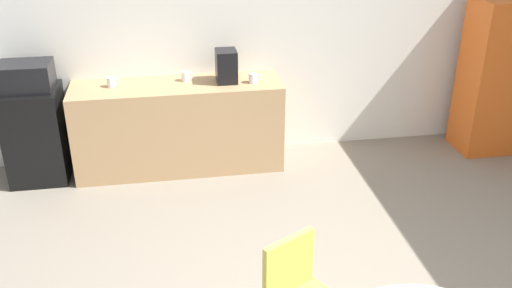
{
  "coord_description": "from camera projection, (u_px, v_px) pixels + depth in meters",
  "views": [
    {
      "loc": [
        -0.87,
        -2.68,
        2.78
      ],
      "look_at": [
        -0.24,
        1.09,
        0.95
      ],
      "focal_mm": 40.0,
      "sensor_mm": 36.0,
      "label": 1
    }
  ],
  "objects": [
    {
      "name": "wall_back",
      "position": [
        248.0,
        32.0,
        5.82
      ],
      "size": [
        6.0,
        0.1,
        2.6
      ],
      "primitive_type": "cube",
      "color": "white",
      "rests_on": "ground_plane"
    },
    {
      "name": "counter_block",
      "position": [
        179.0,
        126.0,
        5.76
      ],
      "size": [
        2.06,
        0.6,
        0.9
      ],
      "primitive_type": "cube",
      "color": "tan",
      "rests_on": "ground_plane"
    },
    {
      "name": "mini_fridge",
      "position": [
        36.0,
        135.0,
        5.55
      ],
      "size": [
        0.54,
        0.54,
        0.93
      ],
      "primitive_type": "cube",
      "color": "black",
      "rests_on": "ground_plane"
    },
    {
      "name": "microwave",
      "position": [
        26.0,
        77.0,
        5.29
      ],
      "size": [
        0.48,
        0.38,
        0.26
      ],
      "primitive_type": "cube",
      "color": "black",
      "rests_on": "mini_fridge"
    },
    {
      "name": "locker_cabinet",
      "position": [
        494.0,
        77.0,
        6.01
      ],
      "size": [
        0.6,
        0.5,
        1.64
      ],
      "primitive_type": "cube",
      "color": "orange",
      "rests_on": "ground_plane"
    },
    {
      "name": "chair_yellow",
      "position": [
        298.0,
        288.0,
        3.42
      ],
      "size": [
        0.57,
        0.57,
        0.83
      ],
      "color": "silver",
      "rests_on": "ground_plane"
    },
    {
      "name": "mug_white",
      "position": [
        111.0,
        82.0,
        5.48
      ],
      "size": [
        0.13,
        0.08,
        0.09
      ],
      "color": "white",
      "rests_on": "counter_block"
    },
    {
      "name": "mug_green",
      "position": [
        253.0,
        78.0,
        5.59
      ],
      "size": [
        0.13,
        0.08,
        0.09
      ],
      "color": "white",
      "rests_on": "counter_block"
    },
    {
      "name": "mug_red",
      "position": [
        186.0,
        76.0,
        5.64
      ],
      "size": [
        0.13,
        0.08,
        0.09
      ],
      "color": "white",
      "rests_on": "counter_block"
    },
    {
      "name": "coffee_maker",
      "position": [
        226.0,
        66.0,
        5.57
      ],
      "size": [
        0.2,
        0.24,
        0.32
      ],
      "primitive_type": "cube",
      "color": "black",
      "rests_on": "counter_block"
    }
  ]
}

